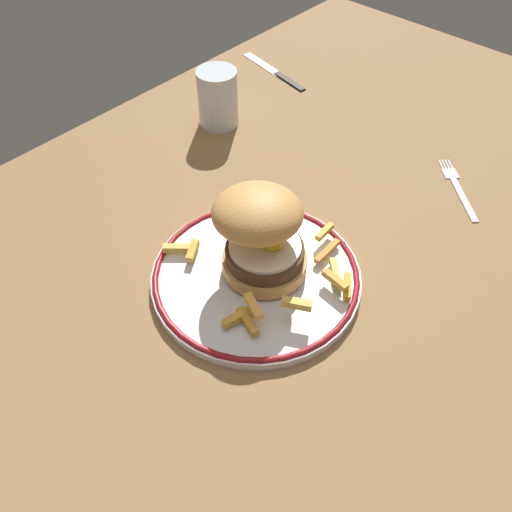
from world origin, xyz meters
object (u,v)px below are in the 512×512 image
Objects in this scene: burger at (260,231)px; water_glass at (218,101)px; knife at (278,73)px; fork at (458,187)px; dinner_plate at (256,276)px.

water_glass is (20.73, 28.19, -3.32)cm from burger.
knife is (39.97, 31.29, -7.24)cm from burger.
burger is at bearing 161.66° from fork.
knife is at bearing 80.14° from fork.
dinner_plate reaches higher than knife.
dinner_plate is 36.47cm from water_glass.
knife is at bearing 9.14° from water_glass.
fork is at bearing -16.74° from dinner_plate.
dinner_plate is at bearing -142.41° from knife.
burger is (1.43, 0.58, 6.66)cm from dinner_plate.
water_glass reaches higher than fork.
dinner_plate is 1.49× the size of knife.
dinner_plate is 2.79× the size of water_glass.
burger is at bearing 21.92° from dinner_plate.
fork is 0.64× the size of knife.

